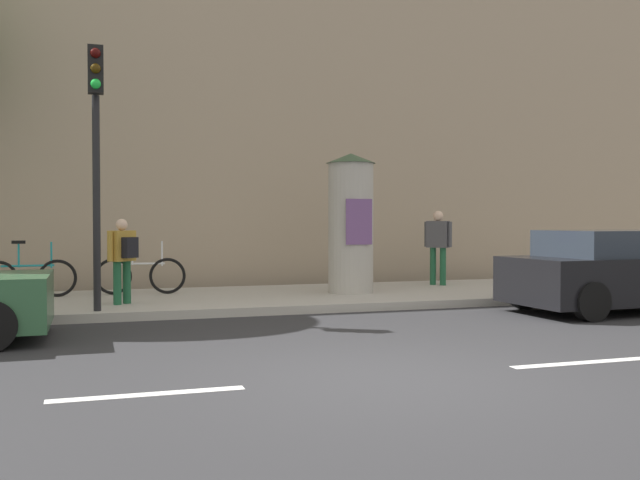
% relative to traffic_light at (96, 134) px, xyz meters
% --- Properties ---
extents(ground_plane, '(80.00, 80.00, 0.00)m').
position_rel_traffic_light_xyz_m(ground_plane, '(2.79, -5.24, -3.00)').
color(ground_plane, '#2B2B2D').
extents(sidewalk_curb, '(36.00, 4.00, 0.15)m').
position_rel_traffic_light_xyz_m(sidewalk_curb, '(2.79, 1.76, -2.93)').
color(sidewalk_curb, '#B2ADA3').
rests_on(sidewalk_curb, ground_plane).
extents(lane_markings, '(25.80, 0.16, 0.01)m').
position_rel_traffic_light_xyz_m(lane_markings, '(2.79, -5.24, -3.00)').
color(lane_markings, silver).
rests_on(lane_markings, ground_plane).
extents(building_backdrop, '(36.00, 5.00, 8.74)m').
position_rel_traffic_light_xyz_m(building_backdrop, '(2.79, 6.76, 1.37)').
color(building_backdrop, tan).
rests_on(building_backdrop, ground_plane).
extents(traffic_light, '(0.24, 0.45, 4.23)m').
position_rel_traffic_light_xyz_m(traffic_light, '(0.00, 0.00, 0.00)').
color(traffic_light, black).
rests_on(traffic_light, sidewalk_curb).
extents(poster_column, '(1.00, 1.00, 2.83)m').
position_rel_traffic_light_xyz_m(poster_column, '(4.94, 1.59, -1.42)').
color(poster_column, '#B2ADA3').
rests_on(poster_column, sidewalk_curb).
extents(pedestrian_in_light_jacket, '(0.53, 0.53, 1.50)m').
position_rel_traffic_light_xyz_m(pedestrian_in_light_jacket, '(0.44, 0.96, -1.96)').
color(pedestrian_in_light_jacket, '#1E5938').
rests_on(pedestrian_in_light_jacket, sidewalk_curb).
extents(pedestrian_in_dark_shirt, '(0.50, 0.52, 1.69)m').
position_rel_traffic_light_xyz_m(pedestrian_in_dark_shirt, '(7.44, 2.63, -1.85)').
color(pedestrian_in_dark_shirt, '#1E5938').
rests_on(pedestrian_in_dark_shirt, sidewalk_curb).
extents(bicycle_leaning, '(1.77, 0.12, 1.09)m').
position_rel_traffic_light_xyz_m(bicycle_leaning, '(-1.23, 2.58, -2.46)').
color(bicycle_leaning, black).
rests_on(bicycle_leaning, sidewalk_curb).
extents(bicycle_upright, '(1.76, 0.33, 1.09)m').
position_rel_traffic_light_xyz_m(bicycle_upright, '(0.85, 2.61, -2.46)').
color(bicycle_upright, black).
rests_on(bicycle_upright, sidewalk_curb).
extents(parked_car_red, '(4.34, 2.10, 1.44)m').
position_rel_traffic_light_xyz_m(parked_car_red, '(8.92, -1.57, -2.29)').
color(parked_car_red, black).
rests_on(parked_car_red, ground_plane).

